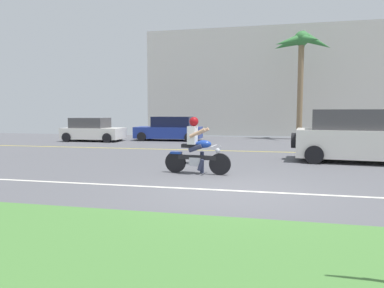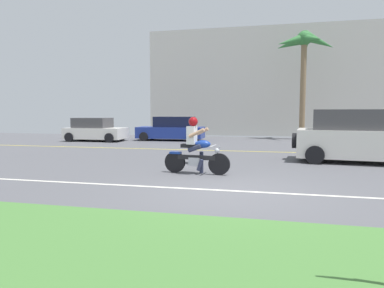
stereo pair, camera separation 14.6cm
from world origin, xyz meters
TOP-DOWN VIEW (x-y plane):
  - ground at (0.00, 3.00)m, footprint 56.00×30.00m
  - grass_median at (0.00, -4.10)m, footprint 56.00×3.80m
  - lane_line_near at (0.00, 0.01)m, footprint 50.40×0.12m
  - lane_line_far at (0.00, 8.27)m, footprint 50.40×0.12m
  - motorcyclist at (-1.20, 2.01)m, footprint 1.97×0.64m
  - suv_nearby at (4.02, 5.64)m, footprint 4.73×2.64m
  - parked_car_0 at (-9.92, 12.01)m, footprint 3.69×2.06m
  - parked_car_1 at (-5.37, 13.56)m, footprint 4.24×2.07m
  - palm_tree_0 at (2.73, 16.40)m, footprint 3.89×3.88m
  - building_far at (1.72, 21.00)m, footprint 21.02×4.00m

SIDE VIEW (x-z plane):
  - ground at x=0.00m, z-range -0.04..0.00m
  - lane_line_near at x=0.00m, z-range 0.00..0.01m
  - lane_line_far at x=0.00m, z-range 0.00..0.01m
  - grass_median at x=0.00m, z-range 0.00..0.06m
  - parked_car_0 at x=-9.92m, z-range -0.04..1.40m
  - motorcyclist at x=-1.20m, z-range -0.13..1.52m
  - parked_car_1 at x=-5.37m, z-range -0.05..1.47m
  - suv_nearby at x=4.02m, z-range -0.02..1.86m
  - building_far at x=1.72m, z-range 0.00..8.16m
  - palm_tree_0 at x=2.73m, z-range 2.43..9.53m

